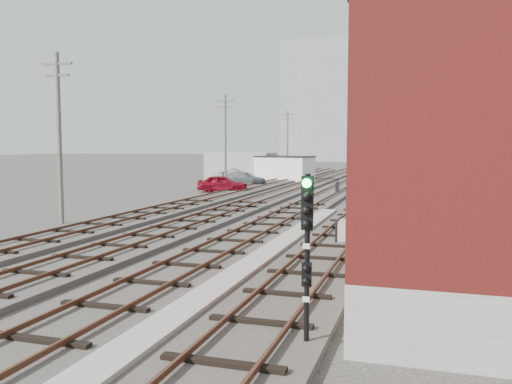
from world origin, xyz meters
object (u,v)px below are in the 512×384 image
at_px(signal_mast, 307,251).
at_px(car_grey, 244,179).
at_px(site_trailer, 284,168).
at_px(switch_stand, 337,188).
at_px(car_red, 222,184).
at_px(car_silver, 234,176).

relative_size(signal_mast, car_grey, 0.76).
bearing_deg(site_trailer, switch_stand, -41.91).
distance_m(signal_mast, car_grey, 45.37).
distance_m(switch_stand, car_grey, 13.39).
bearing_deg(car_grey, car_red, -177.13).
height_order(site_trailer, car_silver, site_trailer).
xyz_separation_m(car_red, car_grey, (-0.77, 8.26, -0.07)).
bearing_deg(switch_stand, car_red, -179.19).
distance_m(signal_mast, site_trailer, 52.33).
xyz_separation_m(signal_mast, car_silver, (-17.96, 46.16, -1.30)).
bearing_deg(car_silver, site_trailer, -49.91).
height_order(car_red, car_silver, car_silver).
bearing_deg(site_trailer, car_silver, -116.79).
bearing_deg(car_grey, car_silver, 30.90).
bearing_deg(car_red, site_trailer, -19.55).
xyz_separation_m(switch_stand, site_trailer, (-8.62, 15.81, 0.86)).
height_order(switch_stand, car_red, car_red).
xyz_separation_m(car_red, car_silver, (-3.13, 11.85, 0.00)).
height_order(car_red, car_grey, car_red).
bearing_deg(site_trailer, car_grey, -86.41).
xyz_separation_m(switch_stand, car_silver, (-13.26, 11.36, 0.16)).
bearing_deg(signal_mast, site_trailer, 104.74).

